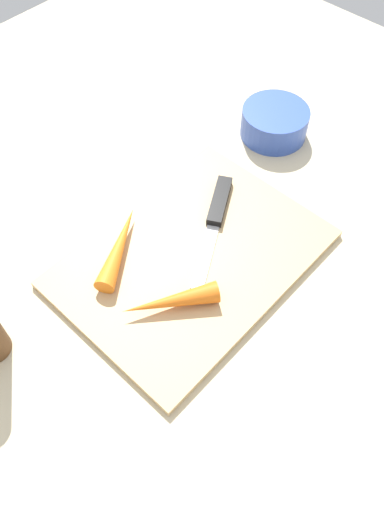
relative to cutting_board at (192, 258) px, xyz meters
name	(u,v)px	position (x,y,z in m)	size (l,w,h in m)	color
ground_plane	(192,261)	(0.00, 0.00, -0.01)	(1.40, 1.40, 0.00)	#C6B793
cutting_board	(192,258)	(0.00, 0.00, 0.00)	(0.36, 0.26, 0.01)	tan
knife	(218,208)	(-0.09, -0.03, 0.01)	(0.18, 0.12, 0.01)	#B7B7BC
carrot_long	(119,246)	(0.06, -0.08, 0.02)	(0.03, 0.03, 0.14)	orange
carrot_short	(170,301)	(0.08, 0.03, 0.02)	(0.03, 0.03, 0.13)	orange
small_bowl	(274,123)	(-0.29, -0.08, 0.02)	(0.11, 0.11, 0.05)	#3351B2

